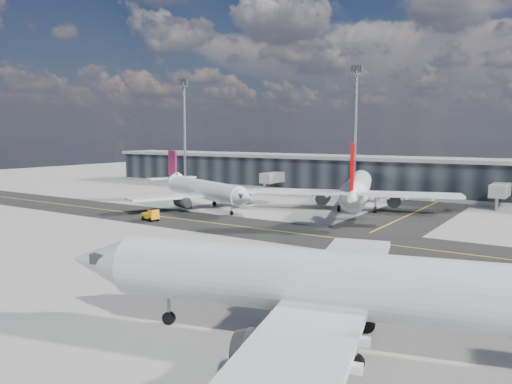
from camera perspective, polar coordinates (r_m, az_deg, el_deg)
ground at (r=72.67m, az=-3.44°, el=-4.46°), size 300.00×300.00×0.00m
taxiway_lanes at (r=79.40m, az=3.49°, el=-3.50°), size 180.00×63.00×0.03m
terminal_concourse at (r=120.30m, az=12.42°, el=1.77°), size 152.00×19.80×8.80m
floodlight_masts at (r=113.47m, az=11.28°, el=7.33°), size 102.50×0.70×28.90m
airliner_af at (r=95.71m, az=-6.10°, el=0.29°), size 33.74×29.12×10.48m
airliner_redtail at (r=91.40m, az=11.52°, el=0.36°), size 35.98×41.66×12.69m
airliner_near at (r=33.16m, az=11.35°, el=-10.58°), size 42.74×36.76×12.80m
baggage_tug at (r=82.22m, az=-11.87°, el=-2.58°), size 3.49×2.30×2.01m
service_van at (r=108.49m, az=13.09°, el=-0.55°), size 2.65×5.33×1.45m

